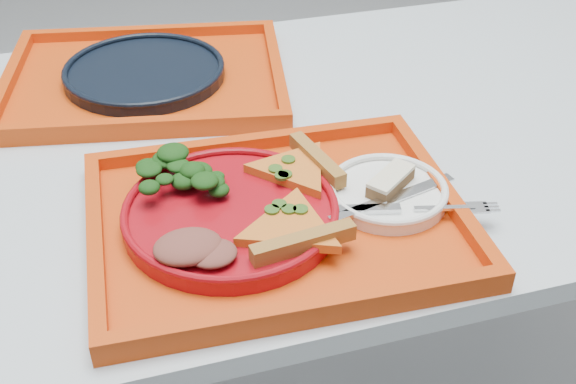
{
  "coord_description": "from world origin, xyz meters",
  "views": [
    {
      "loc": [
        -0.23,
        -0.88,
        1.31
      ],
      "look_at": [
        -0.03,
        -0.18,
        0.78
      ],
      "focal_mm": 45.0,
      "sensor_mm": 36.0,
      "label": 1
    }
  ],
  "objects_px": {
    "tray_far": "(146,81)",
    "dessert_bar": "(391,181)",
    "tray_main": "(277,222)",
    "dinner_plate": "(231,216)",
    "navy_plate": "(145,74)"
  },
  "relations": [
    {
      "from": "tray_far",
      "to": "dessert_bar",
      "type": "xyz_separation_m",
      "value": [
        0.26,
        -0.42,
        0.03
      ]
    },
    {
      "from": "tray_far",
      "to": "dinner_plate",
      "type": "height_order",
      "value": "dinner_plate"
    },
    {
      "from": "navy_plate",
      "to": "tray_far",
      "type": "bearing_deg",
      "value": 0.0
    },
    {
      "from": "dinner_plate",
      "to": "tray_main",
      "type": "bearing_deg",
      "value": -10.3
    },
    {
      "from": "navy_plate",
      "to": "dessert_bar",
      "type": "bearing_deg",
      "value": -58.35
    },
    {
      "from": "tray_main",
      "to": "tray_far",
      "type": "relative_size",
      "value": 1.0
    },
    {
      "from": "navy_plate",
      "to": "tray_main",
      "type": "bearing_deg",
      "value": -75.71
    },
    {
      "from": "tray_main",
      "to": "tray_far",
      "type": "bearing_deg",
      "value": 107.06
    },
    {
      "from": "tray_main",
      "to": "dessert_bar",
      "type": "distance_m",
      "value": 0.15
    },
    {
      "from": "navy_plate",
      "to": "dessert_bar",
      "type": "height_order",
      "value": "dessert_bar"
    },
    {
      "from": "tray_main",
      "to": "dinner_plate",
      "type": "bearing_deg",
      "value": 172.46
    },
    {
      "from": "navy_plate",
      "to": "dinner_plate",
      "type": "bearing_deg",
      "value": -82.77
    },
    {
      "from": "dinner_plate",
      "to": "dessert_bar",
      "type": "height_order",
      "value": "dessert_bar"
    },
    {
      "from": "tray_main",
      "to": "dinner_plate",
      "type": "distance_m",
      "value": 0.06
    },
    {
      "from": "navy_plate",
      "to": "dessert_bar",
      "type": "relative_size",
      "value": 3.42
    }
  ]
}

